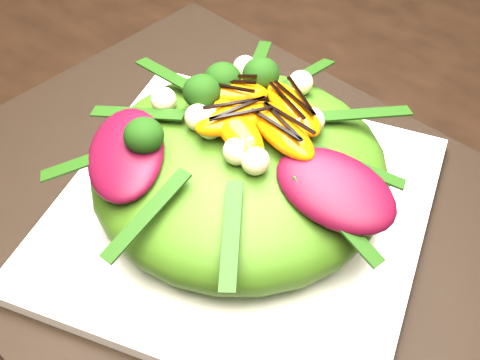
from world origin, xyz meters
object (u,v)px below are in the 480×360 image
Objects in this scene: salad_bowl at (240,201)px; plate_base at (240,212)px; dining_table at (244,186)px; placemat at (240,218)px; lettuce_mound at (240,169)px; orange_segment at (236,107)px.

plate_base is at bearing 135.00° from salad_bowl.
dining_table is 2.93× the size of placemat.
salad_bowl is at bearing -45.00° from placemat.
salad_bowl is at bearing -55.20° from dining_table.
placemat is 0.06m from lettuce_mound.
dining_table is 0.07m from salad_bowl.
salad_bowl is at bearing 0.00° from lettuce_mound.
dining_table is 0.07m from plate_base.
plate_base is 1.28× the size of lettuce_mound.
dining_table reaches higher than placemat.
lettuce_mound is (0.00, 0.00, 0.04)m from salad_bowl.
lettuce_mound is (0.00, -0.00, 0.05)m from plate_base.
dining_table is 24.66× the size of orange_segment.
lettuce_mound is at bearing -45.00° from plate_base.
dining_table is 0.06m from placemat.
plate_base is at bearing 0.00° from placemat.
dining_table reaches higher than lettuce_mound.
salad_bowl is (0.00, -0.00, 0.02)m from placemat.
dining_table is at bearing 124.80° from salad_bowl.
dining_table is at bearing 124.80° from plate_base.
placemat is 2.20× the size of salad_bowl.
lettuce_mound is (0.00, -0.00, 0.06)m from placemat.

